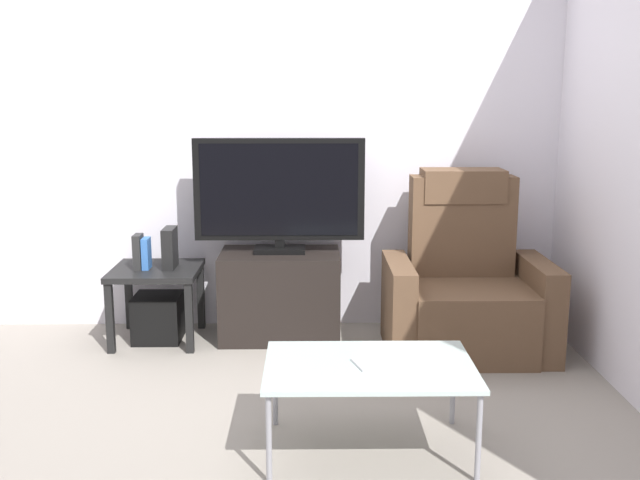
% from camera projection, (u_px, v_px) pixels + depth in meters
% --- Properties ---
extents(ground_plane, '(6.40, 6.40, 0.00)m').
position_uv_depth(ground_plane, '(268.00, 386.00, 3.96)').
color(ground_plane, gray).
extents(wall_back, '(6.40, 0.06, 2.60)m').
position_uv_depth(wall_back, '(275.00, 131.00, 4.82)').
color(wall_back, silver).
rests_on(wall_back, ground).
extents(wall_side, '(0.06, 4.48, 2.60)m').
position_uv_depth(wall_side, '(637.00, 142.00, 3.73)').
color(wall_side, silver).
rests_on(wall_side, ground).
extents(tv_stand, '(0.75, 0.49, 0.55)m').
position_uv_depth(tv_stand, '(280.00, 295.00, 4.72)').
color(tv_stand, black).
rests_on(tv_stand, ground).
extents(television, '(1.06, 0.20, 0.72)m').
position_uv_depth(television, '(279.00, 193.00, 4.61)').
color(television, black).
rests_on(television, tv_stand).
extents(recliner_armchair, '(0.98, 0.78, 1.08)m').
position_uv_depth(recliner_armchair, '(466.00, 289.00, 4.49)').
color(recliner_armchair, brown).
rests_on(recliner_armchair, ground).
extents(side_table, '(0.54, 0.54, 0.47)m').
position_uv_depth(side_table, '(156.00, 279.00, 4.63)').
color(side_table, black).
rests_on(side_table, ground).
extents(subwoofer_box, '(0.29, 0.29, 0.29)m').
position_uv_depth(subwoofer_box, '(158.00, 318.00, 4.68)').
color(subwoofer_box, black).
rests_on(subwoofer_box, ground).
extents(book_leftmost, '(0.05, 0.12, 0.22)m').
position_uv_depth(book_leftmost, '(138.00, 252.00, 4.58)').
color(book_leftmost, '#262626').
rests_on(book_leftmost, side_table).
extents(book_middle, '(0.04, 0.11, 0.19)m').
position_uv_depth(book_middle, '(146.00, 253.00, 4.58)').
color(book_middle, '#3366B2').
rests_on(book_middle, side_table).
extents(game_console, '(0.07, 0.20, 0.25)m').
position_uv_depth(game_console, '(170.00, 248.00, 4.60)').
color(game_console, black).
rests_on(game_console, side_table).
extents(coffee_table, '(0.90, 0.60, 0.40)m').
position_uv_depth(coffee_table, '(369.00, 370.00, 3.18)').
color(coffee_table, '#B2C6C1').
rests_on(coffee_table, ground).
extents(cell_phone, '(0.11, 0.16, 0.01)m').
position_uv_depth(cell_phone, '(364.00, 364.00, 3.16)').
color(cell_phone, '#B7B7BC').
rests_on(cell_phone, coffee_table).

